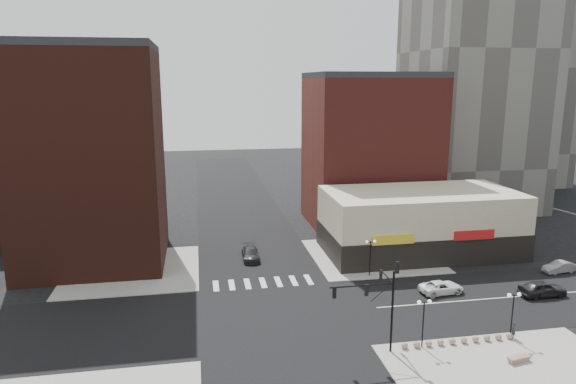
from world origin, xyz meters
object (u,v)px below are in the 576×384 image
object	(u,v)px
white_suv	(441,287)
dark_sedan_east	(542,288)
street_lamp_se_a	(424,311)
dark_sedan_north	(251,254)
street_lamp_se_b	(513,304)
silver_sedan	(559,267)
pedestrian	(513,330)
traffic_signal	(380,295)
stone_bench	(519,359)
street_lamp_ne	(370,249)

from	to	relation	value
white_suv	dark_sedan_east	distance (m)	10.14
street_lamp_se_a	dark_sedan_north	world-z (taller)	street_lamp_se_a
street_lamp_se_b	dark_sedan_north	size ratio (longest dim) A/B	0.84
street_lamp_se_b	street_lamp_se_a	bearing A→B (deg)	180.00
silver_sedan	dark_sedan_north	world-z (taller)	dark_sedan_north
silver_sedan	dark_sedan_north	distance (m)	36.11
pedestrian	dark_sedan_east	bearing A→B (deg)	-179.99
traffic_signal	street_lamp_se_b	size ratio (longest dim) A/B	1.87
street_lamp_se_a	street_lamp_se_b	distance (m)	8.00
traffic_signal	stone_bench	world-z (taller)	traffic_signal
silver_sedan	pedestrian	xyz separation A→B (m)	(-14.64, -13.34, 0.24)
dark_sedan_north	stone_bench	bearing A→B (deg)	-55.60
silver_sedan	white_suv	bearing A→B (deg)	-85.73
traffic_signal	street_lamp_se_a	bearing A→B (deg)	-2.57
dark_sedan_north	street_lamp_se_a	bearing A→B (deg)	-63.18
street_lamp_ne	traffic_signal	bearing A→B (deg)	-106.75
street_lamp_se_b	street_lamp_ne	distance (m)	17.46
traffic_signal	street_lamp_ne	distance (m)	16.62
traffic_signal	silver_sedan	size ratio (longest dim) A/B	1.99
street_lamp_se_a	stone_bench	size ratio (longest dim) A/B	2.09
dark_sedan_east	white_suv	bearing A→B (deg)	74.36
street_lamp_se_b	stone_bench	world-z (taller)	street_lamp_se_b
street_lamp_ne	pedestrian	world-z (taller)	street_lamp_ne
dark_sedan_north	stone_bench	distance (m)	32.91
street_lamp_se_a	dark_sedan_east	xyz separation A→B (m)	(16.61, 7.72, -2.47)
dark_sedan_east	stone_bench	world-z (taller)	dark_sedan_east
street_lamp_se_a	stone_bench	xyz separation A→B (m)	(6.49, -3.45, -2.93)
street_lamp_se_b	silver_sedan	world-z (taller)	street_lamp_se_b
white_suv	dark_sedan_east	xyz separation A→B (m)	(9.82, -2.53, 0.18)
dark_sedan_east	silver_sedan	distance (m)	8.42
dark_sedan_east	pedestrian	distance (m)	11.39
silver_sedan	street_lamp_ne	bearing A→B (deg)	-103.56
street_lamp_se_a	pedestrian	size ratio (longest dim) A/B	2.73
traffic_signal	stone_bench	size ratio (longest dim) A/B	3.90
silver_sedan	dark_sedan_north	bearing A→B (deg)	-113.85
traffic_signal	stone_bench	distance (m)	11.81
pedestrian	stone_bench	bearing A→B (deg)	20.45
stone_bench	pedestrian	bearing A→B (deg)	53.57
traffic_signal	dark_sedan_north	distance (m)	25.48
white_suv	dark_sedan_east	world-z (taller)	dark_sedan_east
street_lamp_se_a	street_lamp_se_b	xyz separation A→B (m)	(8.00, 0.00, 0.00)
dark_sedan_north	street_lamp_se_b	bearing A→B (deg)	-49.75
street_lamp_se_b	dark_sedan_east	world-z (taller)	street_lamp_se_b
traffic_signal	silver_sedan	world-z (taller)	traffic_signal
traffic_signal	pedestrian	bearing A→B (deg)	-0.81
white_suv	dark_sedan_north	size ratio (longest dim) A/B	0.93
traffic_signal	street_lamp_ne	world-z (taller)	traffic_signal
street_lamp_se_b	dark_sedan_east	bearing A→B (deg)	41.86
dark_sedan_north	dark_sedan_east	bearing A→B (deg)	-29.00
street_lamp_se_a	street_lamp_ne	bearing A→B (deg)	86.42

